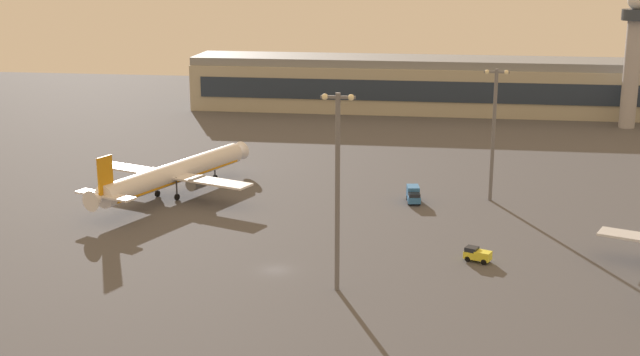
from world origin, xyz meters
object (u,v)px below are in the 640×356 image
Objects in this scene: catering_truck at (413,194)px; airplane_mid_apron at (174,174)px; apron_light_east at (338,181)px; apron_light_central at (494,127)px; control_tower at (634,49)px; maintenance_van at (477,254)px.

airplane_mid_apron is at bearing -4.67° from catering_truck.
catering_truck is 49.71m from apron_light_east.
apron_light_central is at bearing 26.74° from airplane_mid_apron.
control_tower is 0.85× the size of airplane_mid_apron.
airplane_mid_apron reaches higher than catering_truck.
airplane_mid_apron is 1.73× the size of apron_light_central.
airplane_mid_apron is (-104.21, -85.78, -17.44)m from control_tower.
apron_light_east reaches higher than catering_truck.
control_tower is at bearing 1.39° from maintenance_van.
airplane_mid_apron is 59.88m from apron_light_east.
maintenance_van is 38.16m from apron_light_central.
apron_light_east is at bearing 148.55° from maintenance_van.
apron_light_east is (-24.16, -50.15, 1.41)m from apron_light_central.
control_tower reaches higher than apron_light_central.
control_tower is at bearing 63.22° from apron_light_east.
airplane_mid_apron is 1.56× the size of apron_light_east.
catering_truck is at bearing -166.64° from apron_light_central.
catering_truck reaches higher than maintenance_van.
catering_truck is 20.30m from apron_light_central.
apron_light_central reaches higher than maintenance_van.
maintenance_van is at bearing -96.01° from apron_light_central.
apron_light_east reaches higher than maintenance_van.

